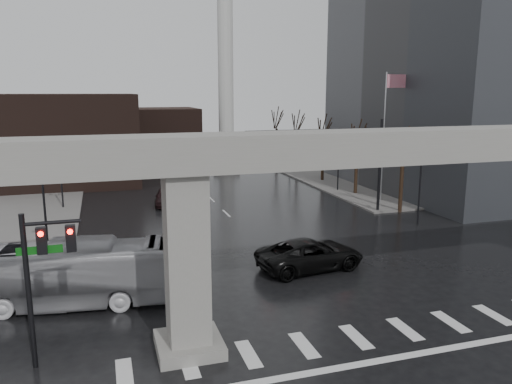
{
  "coord_description": "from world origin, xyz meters",
  "views": [
    {
      "loc": [
        -9.91,
        -18.48,
        10.29
      ],
      "look_at": [
        -1.42,
        8.85,
        4.5
      ],
      "focal_mm": 35.0,
      "sensor_mm": 36.0,
      "label": 1
    }
  ],
  "objects_px": {
    "city_bus": "(58,275)",
    "far_car": "(166,197)",
    "pickup_truck": "(310,254)",
    "signal_mast_arm": "(340,146)"
  },
  "relations": [
    {
      "from": "pickup_truck",
      "to": "far_car",
      "type": "relative_size",
      "value": 1.42
    },
    {
      "from": "far_car",
      "to": "signal_mast_arm",
      "type": "bearing_deg",
      "value": -21.54
    },
    {
      "from": "pickup_truck",
      "to": "city_bus",
      "type": "height_order",
      "value": "city_bus"
    },
    {
      "from": "city_bus",
      "to": "far_car",
      "type": "height_order",
      "value": "city_bus"
    },
    {
      "from": "pickup_truck",
      "to": "city_bus",
      "type": "bearing_deg",
      "value": 87.82
    },
    {
      "from": "signal_mast_arm",
      "to": "far_car",
      "type": "relative_size",
      "value": 2.67
    },
    {
      "from": "signal_mast_arm",
      "to": "far_car",
      "type": "xyz_separation_m",
      "value": [
        -13.56,
        7.85,
        -5.06
      ]
    },
    {
      "from": "city_bus",
      "to": "far_car",
      "type": "distance_m",
      "value": 21.93
    },
    {
      "from": "pickup_truck",
      "to": "far_car",
      "type": "bearing_deg",
      "value": 10.39
    },
    {
      "from": "city_bus",
      "to": "signal_mast_arm",
      "type": "bearing_deg",
      "value": -50.38
    }
  ]
}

